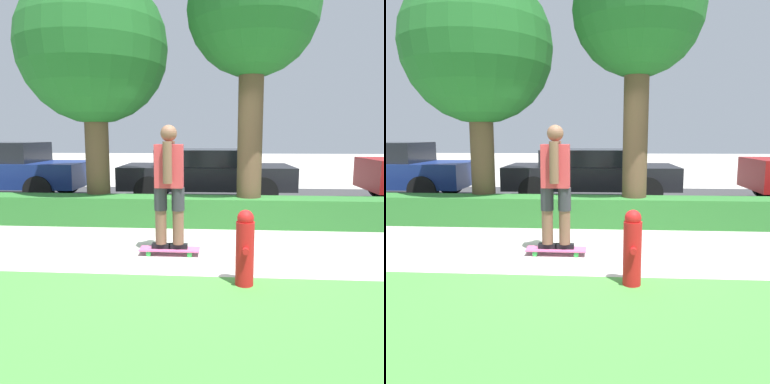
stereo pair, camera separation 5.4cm
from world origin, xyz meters
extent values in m
plane|color=#BCB7AD|center=(0.00, 0.00, 0.00)|extent=(60.00, 60.00, 0.00)
cube|color=#38383A|center=(0.00, 4.20, 0.00)|extent=(18.59, 5.00, 0.01)
cube|color=#2D702D|center=(0.00, 1.60, 0.27)|extent=(18.59, 0.60, 0.54)
cube|color=#DB5B93|center=(-0.43, -0.18, 0.08)|extent=(0.85, 0.24, 0.02)
cylinder|color=green|center=(-0.14, -0.27, 0.04)|extent=(0.07, 0.04, 0.07)
cylinder|color=green|center=(-0.14, -0.09, 0.04)|extent=(0.07, 0.04, 0.07)
cylinder|color=green|center=(-0.72, -0.27, 0.04)|extent=(0.07, 0.04, 0.07)
cylinder|color=green|center=(-0.72, -0.09, 0.04)|extent=(0.07, 0.04, 0.07)
cube|color=black|center=(-0.55, -0.18, 0.13)|extent=(0.26, 0.09, 0.07)
cylinder|color=brown|center=(-0.55, -0.18, 0.56)|extent=(0.16, 0.16, 0.80)
cylinder|color=#2D2D33|center=(-0.55, -0.18, 0.80)|extent=(0.18, 0.18, 0.32)
cube|color=black|center=(-0.31, -0.18, 0.13)|extent=(0.26, 0.09, 0.07)
cylinder|color=brown|center=(-0.31, -0.18, 0.56)|extent=(0.16, 0.16, 0.80)
cylinder|color=#2D2D33|center=(-0.31, -0.18, 0.80)|extent=(0.18, 0.18, 0.32)
cube|color=#C6383D|center=(-0.43, -0.18, 1.25)|extent=(0.38, 0.21, 0.59)
cylinder|color=brown|center=(-0.43, -0.34, 1.31)|extent=(0.12, 0.12, 0.56)
cylinder|color=brown|center=(-0.43, -0.02, 1.31)|extent=(0.12, 0.12, 0.56)
sphere|color=brown|center=(-0.43, -0.18, 1.70)|extent=(0.23, 0.23, 0.23)
cylinder|color=brown|center=(-2.13, 1.96, 1.26)|extent=(0.46, 0.46, 2.52)
sphere|color=#1E5B23|center=(-2.13, 1.96, 3.30)|extent=(2.81, 2.81, 2.81)
cylinder|color=brown|center=(0.81, 1.70, 1.60)|extent=(0.45, 0.45, 3.21)
sphere|color=#1E5B23|center=(0.81, 1.70, 3.85)|extent=(2.31, 2.31, 2.31)
cube|color=navy|center=(-5.46, 4.23, 0.67)|extent=(4.45, 1.87, 0.62)
cylinder|color=black|center=(-4.09, 3.40, 0.36)|extent=(0.71, 0.22, 0.71)
cylinder|color=black|center=(-4.09, 5.07, 0.36)|extent=(0.71, 0.22, 0.71)
cube|color=black|center=(-0.06, 4.20, 0.64)|extent=(4.26, 1.87, 0.56)
cube|color=black|center=(-0.19, 4.20, 1.12)|extent=(2.23, 1.61, 0.40)
cylinder|color=black|center=(1.25, 3.38, 0.37)|extent=(0.73, 0.21, 0.73)
cylinder|color=black|center=(1.25, 5.03, 0.37)|extent=(0.73, 0.21, 0.73)
cylinder|color=black|center=(-1.37, 3.38, 0.37)|extent=(0.73, 0.21, 0.73)
cylinder|color=black|center=(-1.37, 5.03, 0.37)|extent=(0.73, 0.21, 0.73)
cylinder|color=black|center=(4.56, 4.86, 0.36)|extent=(0.73, 0.21, 0.73)
cylinder|color=red|center=(0.55, -1.21, 0.37)|extent=(0.20, 0.20, 0.73)
sphere|color=red|center=(0.55, -1.21, 0.77)|extent=(0.18, 0.18, 0.18)
cylinder|color=red|center=(0.55, -1.31, 0.44)|extent=(0.07, 0.12, 0.07)
cylinder|color=red|center=(0.55, -1.11, 0.44)|extent=(0.07, 0.12, 0.07)
camera|label=1|loc=(0.25, -5.24, 1.67)|focal=35.00mm
camera|label=2|loc=(0.20, -5.24, 1.67)|focal=35.00mm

